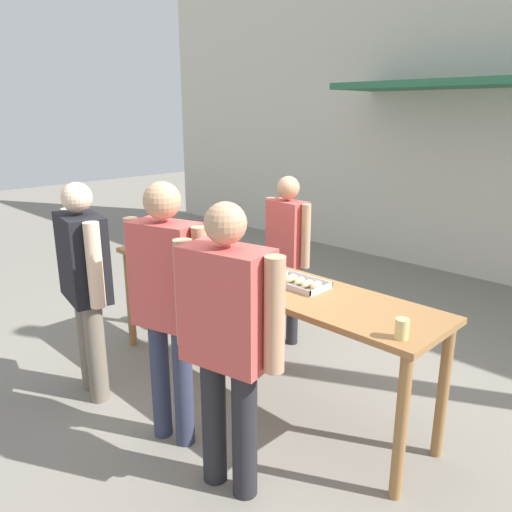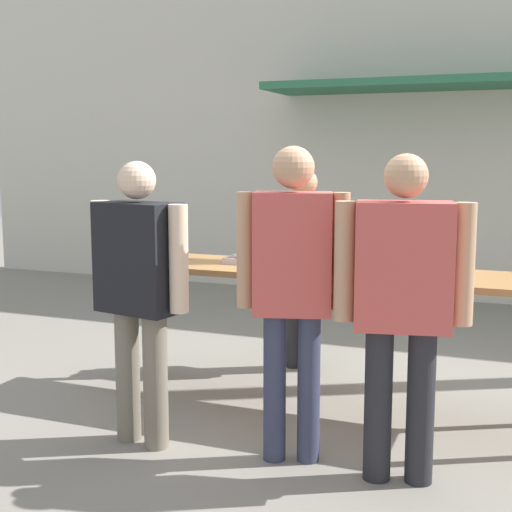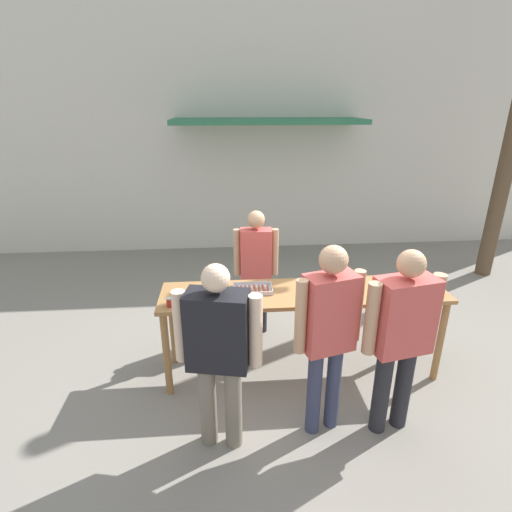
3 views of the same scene
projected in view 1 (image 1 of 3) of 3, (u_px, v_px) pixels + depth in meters
ground_plane at (256, 389)px, 3.92m from camera, size 24.00×24.00×0.00m
building_facade_back at (488, 97)px, 6.00m from camera, size 12.00×1.11×4.50m
serving_table at (256, 290)px, 3.69m from camera, size 2.85×0.64×0.94m
food_tray_sausages at (216, 258)px, 4.04m from camera, size 0.39×0.24×0.04m
food_tray_buns at (300, 282)px, 3.44m from camera, size 0.40×0.25×0.06m
condiment_jar_mustard at (134, 243)px, 4.38m from camera, size 0.06×0.06×0.09m
condiment_jar_ketchup at (140, 245)px, 4.33m from camera, size 0.06×0.06×0.09m
beer_cup at (402, 329)px, 2.64m from camera, size 0.08×0.08×0.11m
person_server_behind_table at (287, 245)px, 4.50m from camera, size 0.52×0.22×1.56m
person_customer_holding_hotdog at (85, 276)px, 3.60m from camera, size 0.67×0.35×1.64m
person_customer_with_cup at (227, 330)px, 2.64m from camera, size 0.67×0.35×1.68m
person_customer_waiting_in_line at (167, 294)px, 3.06m from camera, size 0.58×0.33×1.72m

